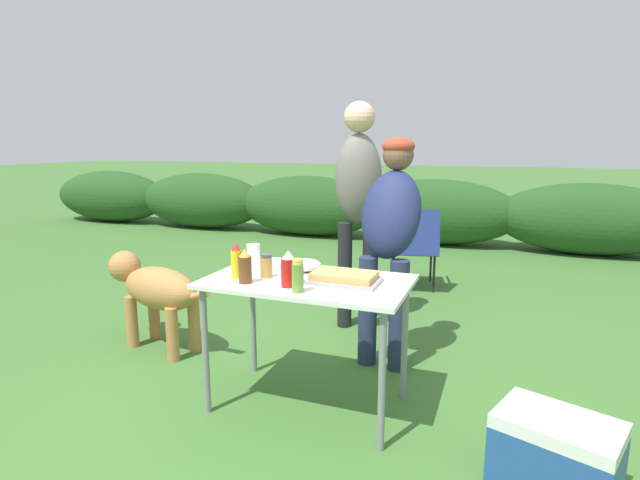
{
  "coord_description": "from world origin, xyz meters",
  "views": [
    {
      "loc": [
        0.99,
        -2.42,
        1.47
      ],
      "look_at": [
        -0.06,
        0.35,
        0.89
      ],
      "focal_mm": 28.0,
      "sensor_mm": 36.0,
      "label": 1
    }
  ],
  "objects_px": {
    "spice_jar": "(266,266)",
    "standing_person_in_navy_coat": "(358,193)",
    "beer_bottle": "(245,267)",
    "cooler_box": "(555,455)",
    "mixing_bowl": "(306,265)",
    "relish_jar": "(298,276)",
    "food_tray": "(344,278)",
    "plate_stack": "(274,265)",
    "folding_table": "(308,293)",
    "camp_chair_green_behind_table": "(414,244)",
    "standing_person_in_red_jacket": "(390,228)",
    "dog": "(154,289)",
    "mustard_bottle": "(236,261)",
    "ketchup_bottle": "(288,270)",
    "paper_cup_stack": "(253,255)"
  },
  "relations": [
    {
      "from": "spice_jar",
      "to": "standing_person_in_navy_coat",
      "type": "height_order",
      "value": "standing_person_in_navy_coat"
    },
    {
      "from": "beer_bottle",
      "to": "cooler_box",
      "type": "distance_m",
      "value": 1.67
    },
    {
      "from": "mixing_bowl",
      "to": "relish_jar",
      "type": "height_order",
      "value": "relish_jar"
    },
    {
      "from": "food_tray",
      "to": "plate_stack",
      "type": "xyz_separation_m",
      "value": [
        -0.49,
        0.15,
        -0.01
      ]
    },
    {
      "from": "food_tray",
      "to": "standing_person_in_navy_coat",
      "type": "xyz_separation_m",
      "value": [
        -0.31,
        1.28,
        0.32
      ]
    },
    {
      "from": "folding_table",
      "to": "relish_jar",
      "type": "relative_size",
      "value": 6.54
    },
    {
      "from": "food_tray",
      "to": "plate_stack",
      "type": "distance_m",
      "value": 0.51
    },
    {
      "from": "camp_chair_green_behind_table",
      "to": "cooler_box",
      "type": "bearing_deg",
      "value": -81.13
    },
    {
      "from": "food_tray",
      "to": "camp_chair_green_behind_table",
      "type": "bearing_deg",
      "value": 91.62
    },
    {
      "from": "standing_person_in_red_jacket",
      "to": "cooler_box",
      "type": "xyz_separation_m",
      "value": [
        0.97,
        -1.04,
        -0.75
      ]
    },
    {
      "from": "folding_table",
      "to": "dog",
      "type": "distance_m",
      "value": 1.41
    },
    {
      "from": "folding_table",
      "to": "plate_stack",
      "type": "relative_size",
      "value": 5.38
    },
    {
      "from": "folding_table",
      "to": "relish_jar",
      "type": "xyz_separation_m",
      "value": [
        0.04,
        -0.23,
        0.16
      ]
    },
    {
      "from": "food_tray",
      "to": "beer_bottle",
      "type": "height_order",
      "value": "beer_bottle"
    },
    {
      "from": "spice_jar",
      "to": "standing_person_in_red_jacket",
      "type": "relative_size",
      "value": 0.09
    },
    {
      "from": "plate_stack",
      "to": "standing_person_in_navy_coat",
      "type": "distance_m",
      "value": 1.19
    },
    {
      "from": "mustard_bottle",
      "to": "relish_jar",
      "type": "relative_size",
      "value": 1.17
    },
    {
      "from": "food_tray",
      "to": "ketchup_bottle",
      "type": "distance_m",
      "value": 0.31
    },
    {
      "from": "food_tray",
      "to": "dog",
      "type": "bearing_deg",
      "value": 166.9
    },
    {
      "from": "folding_table",
      "to": "paper_cup_stack",
      "type": "relative_size",
      "value": 8.55
    },
    {
      "from": "folding_table",
      "to": "food_tray",
      "type": "distance_m",
      "value": 0.23
    },
    {
      "from": "beer_bottle",
      "to": "standing_person_in_navy_coat",
      "type": "relative_size",
      "value": 0.1
    },
    {
      "from": "plate_stack",
      "to": "cooler_box",
      "type": "xyz_separation_m",
      "value": [
        1.53,
        -0.46,
        -0.59
      ]
    },
    {
      "from": "standing_person_in_navy_coat",
      "to": "cooler_box",
      "type": "bearing_deg",
      "value": -71.34
    },
    {
      "from": "ketchup_bottle",
      "to": "beer_bottle",
      "type": "relative_size",
      "value": 1.03
    },
    {
      "from": "standing_person_in_red_jacket",
      "to": "folding_table",
      "type": "bearing_deg",
      "value": -104.69
    },
    {
      "from": "plate_stack",
      "to": "ketchup_bottle",
      "type": "bearing_deg",
      "value": -53.3
    },
    {
      "from": "spice_jar",
      "to": "beer_bottle",
      "type": "bearing_deg",
      "value": -111.54
    },
    {
      "from": "mixing_bowl",
      "to": "standing_person_in_navy_coat",
      "type": "xyz_separation_m",
      "value": [
        -0.02,
        1.12,
        0.31
      ]
    },
    {
      "from": "folding_table",
      "to": "mustard_bottle",
      "type": "height_order",
      "value": "mustard_bottle"
    },
    {
      "from": "standing_person_in_navy_coat",
      "to": "camp_chair_green_behind_table",
      "type": "height_order",
      "value": "standing_person_in_navy_coat"
    },
    {
      "from": "plate_stack",
      "to": "standing_person_in_navy_coat",
      "type": "bearing_deg",
      "value": 81.01
    },
    {
      "from": "ketchup_bottle",
      "to": "mustard_bottle",
      "type": "xyz_separation_m",
      "value": [
        -0.33,
        0.05,
        0.0
      ]
    },
    {
      "from": "mustard_bottle",
      "to": "standing_person_in_red_jacket",
      "type": "height_order",
      "value": "standing_person_in_red_jacket"
    },
    {
      "from": "paper_cup_stack",
      "to": "dog",
      "type": "xyz_separation_m",
      "value": [
        -0.91,
        0.19,
        -0.36
      ]
    },
    {
      "from": "dog",
      "to": "camp_chair_green_behind_table",
      "type": "relative_size",
      "value": 1.28
    },
    {
      "from": "mixing_bowl",
      "to": "plate_stack",
      "type": "bearing_deg",
      "value": -177.36
    },
    {
      "from": "mixing_bowl",
      "to": "camp_chair_green_behind_table",
      "type": "distance_m",
      "value": 2.35
    },
    {
      "from": "standing_person_in_red_jacket",
      "to": "camp_chair_green_behind_table",
      "type": "bearing_deg",
      "value": 100.8
    },
    {
      "from": "paper_cup_stack",
      "to": "ketchup_bottle",
      "type": "relative_size",
      "value": 0.68
    },
    {
      "from": "paper_cup_stack",
      "to": "standing_person_in_red_jacket",
      "type": "distance_m",
      "value": 0.91
    },
    {
      "from": "relish_jar",
      "to": "dog",
      "type": "xyz_separation_m",
      "value": [
        -1.39,
        0.61,
        -0.38
      ]
    },
    {
      "from": "beer_bottle",
      "to": "dog",
      "type": "height_order",
      "value": "beer_bottle"
    },
    {
      "from": "ketchup_bottle",
      "to": "standing_person_in_navy_coat",
      "type": "bearing_deg",
      "value": 92.43
    },
    {
      "from": "beer_bottle",
      "to": "paper_cup_stack",
      "type": "bearing_deg",
      "value": 111.88
    },
    {
      "from": "plate_stack",
      "to": "cooler_box",
      "type": "bearing_deg",
      "value": -16.61
    },
    {
      "from": "ketchup_bottle",
      "to": "spice_jar",
      "type": "xyz_separation_m",
      "value": [
        -0.19,
        0.12,
        -0.03
      ]
    },
    {
      "from": "standing_person_in_navy_coat",
      "to": "cooler_box",
      "type": "distance_m",
      "value": 2.28
    },
    {
      "from": "cooler_box",
      "to": "standing_person_in_red_jacket",
      "type": "bearing_deg",
      "value": 153.36
    },
    {
      "from": "ketchup_bottle",
      "to": "spice_jar",
      "type": "height_order",
      "value": "ketchup_bottle"
    }
  ]
}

